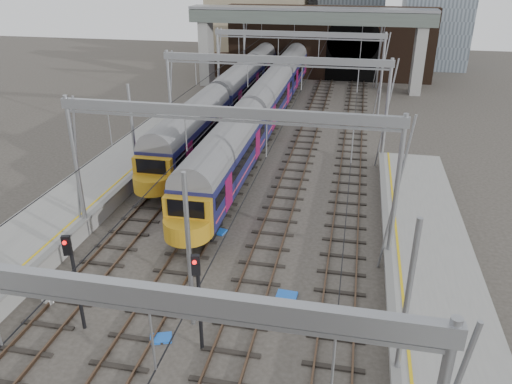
% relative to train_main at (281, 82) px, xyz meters
% --- Properties ---
extents(ground, '(160.00, 160.00, 0.00)m').
position_rel_train_main_xyz_m(ground, '(2.00, -37.97, -2.40)').
color(ground, '#38332D').
rests_on(ground, ground).
extents(tracks, '(14.40, 80.00, 0.22)m').
position_rel_train_main_xyz_m(tracks, '(2.00, -22.97, -2.38)').
color(tracks, '#4C3828').
rests_on(tracks, ground).
extents(overhead_line, '(16.80, 80.00, 8.00)m').
position_rel_train_main_xyz_m(overhead_line, '(2.00, -16.48, 4.17)').
color(overhead_line, gray).
rests_on(overhead_line, ground).
extents(retaining_wall, '(28.00, 2.75, 9.00)m').
position_rel_train_main_xyz_m(retaining_wall, '(3.40, 13.96, 1.94)').
color(retaining_wall, black).
rests_on(retaining_wall, ground).
extents(overbridge, '(28.00, 3.00, 9.25)m').
position_rel_train_main_xyz_m(overbridge, '(2.00, 8.03, 4.87)').
color(overbridge, gray).
rests_on(overbridge, ground).
extents(train_main, '(2.65, 61.28, 4.61)m').
position_rel_train_main_xyz_m(train_main, '(0.00, 0.00, 0.00)').
color(train_main, black).
rests_on(train_main, ground).
extents(train_second, '(2.59, 44.89, 4.52)m').
position_rel_train_main_xyz_m(train_second, '(-4.00, -3.07, -0.04)').
color(train_second, black).
rests_on(train_second, ground).
extents(signal_near_left, '(0.36, 0.46, 4.55)m').
position_rel_train_main_xyz_m(signal_near_left, '(-2.41, -37.23, 0.50)').
color(signal_near_left, black).
rests_on(signal_near_left, ground).
extents(signal_near_centre, '(0.35, 0.45, 4.49)m').
position_rel_train_main_xyz_m(signal_near_centre, '(2.82, -37.45, 0.47)').
color(signal_near_centre, black).
rests_on(signal_near_centre, ground).
extents(relay_cabinet, '(0.60, 0.54, 1.03)m').
position_rel_train_main_xyz_m(relay_cabinet, '(-4.88, -35.84, -1.88)').
color(relay_cabinet, silver).
rests_on(relay_cabinet, ground).
extents(equip_cover_a, '(1.03, 0.88, 0.10)m').
position_rel_train_main_xyz_m(equip_cover_a, '(1.00, -37.19, -2.35)').
color(equip_cover_a, blue).
rests_on(equip_cover_a, ground).
extents(equip_cover_b, '(1.07, 0.86, 0.11)m').
position_rel_train_main_xyz_m(equip_cover_b, '(0.87, -28.15, -2.34)').
color(equip_cover_b, blue).
rests_on(equip_cover_b, ground).
extents(equip_cover_c, '(0.97, 0.71, 0.11)m').
position_rel_train_main_xyz_m(equip_cover_c, '(5.62, -33.30, -2.34)').
color(equip_cover_c, blue).
rests_on(equip_cover_c, ground).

